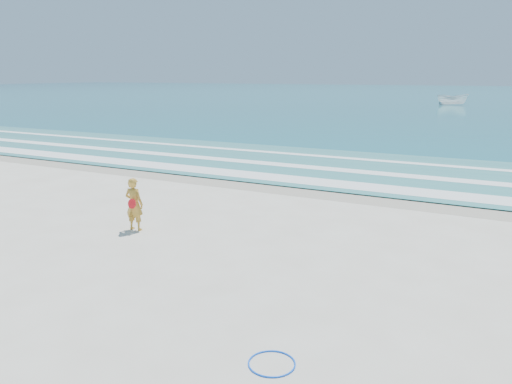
% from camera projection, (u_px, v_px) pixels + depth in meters
% --- Properties ---
extents(ground, '(400.00, 400.00, 0.00)m').
position_uv_depth(ground, '(153.00, 269.00, 11.25)').
color(ground, silver).
rests_on(ground, ground).
extents(wet_sand, '(400.00, 2.40, 0.00)m').
position_uv_depth(wet_sand, '(303.00, 189.00, 19.02)').
color(wet_sand, '#B2A893').
rests_on(wet_sand, ground).
extents(ocean, '(400.00, 190.00, 0.04)m').
position_uv_depth(ocean, '(480.00, 96.00, 101.96)').
color(ocean, '#19727F').
rests_on(ocean, ground).
extents(shallow, '(400.00, 10.00, 0.01)m').
position_uv_depth(shallow, '(344.00, 167.00, 23.33)').
color(shallow, '#59B7AD').
rests_on(shallow, ocean).
extents(foam_near, '(400.00, 1.40, 0.01)m').
position_uv_depth(foam_near, '(315.00, 182.00, 20.14)').
color(foam_near, white).
rests_on(foam_near, shallow).
extents(foam_mid, '(400.00, 0.90, 0.01)m').
position_uv_depth(foam_mid, '(338.00, 170.00, 22.64)').
color(foam_mid, white).
rests_on(foam_mid, shallow).
extents(foam_far, '(400.00, 0.60, 0.01)m').
position_uv_depth(foam_far, '(359.00, 159.00, 25.49)').
color(foam_far, white).
rests_on(foam_far, shallow).
extents(hoop, '(0.95, 0.95, 0.03)m').
position_uv_depth(hoop, '(272.00, 363.00, 7.54)').
color(hoop, blue).
rests_on(hoop, ground).
extents(boat, '(4.27, 2.07, 1.58)m').
position_uv_depth(boat, '(453.00, 99.00, 70.14)').
color(boat, white).
rests_on(boat, ocean).
extents(woman, '(0.58, 0.42, 1.50)m').
position_uv_depth(woman, '(134.00, 204.00, 13.89)').
color(woman, gold).
rests_on(woman, ground).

